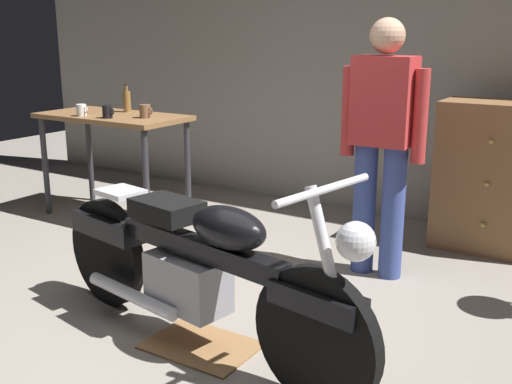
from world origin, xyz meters
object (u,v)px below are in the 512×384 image
at_px(mug_black_matte, 108,112).
at_px(mug_white_ceramic, 82,110).
at_px(person_standing, 382,138).
at_px(wooden_dresser, 494,178).
at_px(motorcycle, 196,265).
at_px(bottle, 127,101).
at_px(mug_brown_stoneware, 145,111).

xyz_separation_m(mug_black_matte, mug_white_ceramic, (-0.27, -0.02, -0.00)).
relative_size(person_standing, wooden_dresser, 1.52).
relative_size(wooden_dresser, mug_white_ceramic, 9.56).
bearing_deg(motorcycle, person_standing, 84.69).
distance_m(motorcycle, person_standing, 1.57).
distance_m(motorcycle, bottle, 2.66).
relative_size(mug_black_matte, mug_white_ceramic, 1.01).
relative_size(motorcycle, mug_white_ceramic, 18.83).
bearing_deg(mug_brown_stoneware, person_standing, -0.46).
bearing_deg(mug_black_matte, mug_brown_stoneware, 34.67).
bearing_deg(bottle, motorcycle, -39.46).
bearing_deg(motorcycle, mug_brown_stoneware, 148.51).
distance_m(motorcycle, mug_brown_stoneware, 2.24).
bearing_deg(wooden_dresser, mug_brown_stoneware, -160.87).
bearing_deg(mug_brown_stoneware, mug_black_matte, -145.33).
xyz_separation_m(motorcycle, wooden_dresser, (0.94, 2.34, 0.10)).
distance_m(wooden_dresser, mug_white_ceramic, 3.29).
xyz_separation_m(motorcycle, person_standing, (0.40, 1.44, 0.48)).
bearing_deg(wooden_dresser, bottle, -166.84).
bearing_deg(mug_black_matte, person_standing, 3.92).
xyz_separation_m(person_standing, mug_white_ceramic, (-2.55, -0.18, 0.02)).
bearing_deg(mug_white_ceramic, mug_brown_stoneware, 20.58).
relative_size(mug_brown_stoneware, bottle, 0.52).
xyz_separation_m(motorcycle, mug_black_matte, (-1.87, 1.28, 0.50)).
relative_size(wooden_dresser, mug_brown_stoneware, 8.82).
distance_m(mug_black_matte, mug_white_ceramic, 0.28).
height_order(mug_black_matte, mug_white_ceramic, mug_black_matte).
bearing_deg(motorcycle, wooden_dresser, 78.56).
distance_m(motorcycle, wooden_dresser, 2.53).
distance_m(mug_brown_stoneware, mug_black_matte, 0.30).
height_order(motorcycle, wooden_dresser, wooden_dresser).
bearing_deg(bottle, mug_black_matte, -69.45).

